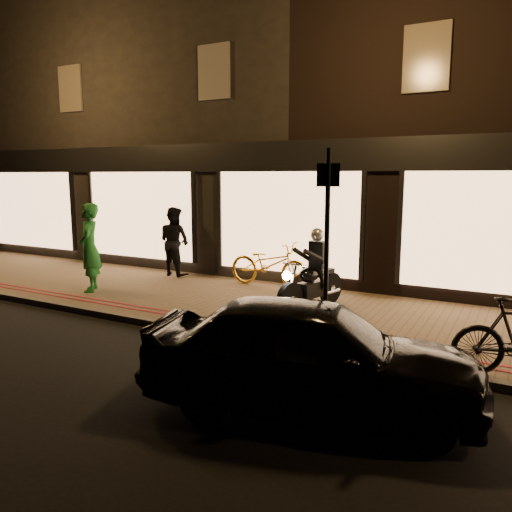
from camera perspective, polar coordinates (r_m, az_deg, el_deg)
The scene contains 11 objects.
ground at distance 8.80m, azimuth -7.74°, elevation -8.84°, with size 90.00×90.00×0.00m, color black.
sidewalk at distance 10.39m, azimuth -1.17°, elevation -5.58°, with size 50.00×4.00×0.12m, color brown.
kerb_stone at distance 8.82m, azimuth -7.56°, elevation -8.38°, with size 50.00×0.14×0.12m, color #59544C.
red_kerb_lines at distance 9.19m, azimuth -5.71°, elevation -7.21°, with size 50.00×0.26×0.01m.
building_row at distance 16.54m, azimuth 11.32°, elevation 14.38°, with size 48.00×10.11×8.50m.
motorcycle at distance 9.76m, azimuth 6.49°, elevation -2.54°, with size 0.77×1.91×1.59m.
sign_post at distance 7.77m, azimuth 8.10°, elevation 2.34°, with size 0.33×0.16×3.00m.
bicycle_gold at distance 11.65m, azimuth 1.52°, elevation -0.94°, with size 0.71×2.05×1.08m, color gold.
person_green at distance 11.77m, azimuth -18.51°, elevation 0.92°, with size 0.72×0.48×1.99m, color #1F7730.
person_dark at distance 13.13m, azimuth -9.32°, elevation 1.66°, with size 0.87×0.68×1.79m, color black.
parked_car at distance 5.94m, azimuth 6.24°, elevation -10.99°, with size 1.58×3.93×1.34m, color black.
Camera 1 is at (5.01, -6.71, 2.72)m, focal length 35.00 mm.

